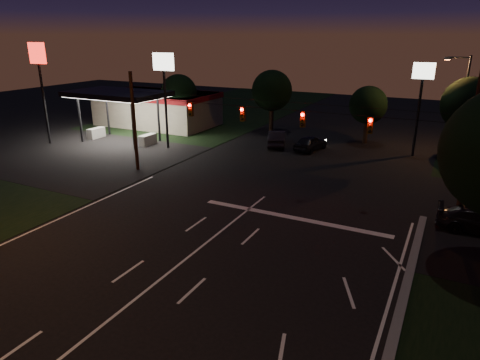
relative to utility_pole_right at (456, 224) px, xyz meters
The scene contains 17 objects.
ground 19.21m from the utility_pole_right, 128.66° to the right, with size 140.00×140.00×0.00m, color black.
cross_street_left 32.02m from the utility_pole_right, behind, with size 20.00×16.00×0.02m, color black.
stop_bar 9.66m from the utility_pole_right, 158.75° to the right, with size 12.00×0.50×0.01m, color silver.
utility_pole_right is the anchor object (origin of this frame).
utility_pole_left 24.00m from the utility_pole_right, behind, with size 0.28×0.28×8.00m, color black.
signal_span 13.20m from the utility_pole_right, behind, with size 24.00×0.40×1.56m.
gas_station 37.27m from the utility_pole_right, 155.56° to the left, with size 14.20×16.10×5.25m.
pole_sign_left_near 27.82m from the utility_pole_right, 164.93° to the left, with size 2.20×0.30×9.10m.
pole_sign_left_far 38.87m from the utility_pole_right, behind, with size 2.00×0.30×10.00m.
pole_sign_right 16.73m from the utility_pole_right, 104.93° to the left, with size 1.80×0.30×8.40m.
street_light_right_far 17.81m from the utility_pole_right, 92.57° to the left, with size 2.20×0.35×9.00m.
tree_far_a 33.84m from the utility_pole_right, 153.24° to the left, with size 4.20×4.20×6.42m.
tree_far_b 28.04m from the utility_pole_right, 136.25° to the left, with size 4.60×4.60×6.98m.
tree_far_c 20.58m from the utility_pole_right, 116.39° to the left, with size 3.80×3.80×5.86m.
tree_far_d 16.84m from the utility_pole_right, 89.92° to the left, with size 4.80×4.80×7.30m.
car_oncoming_a 18.24m from the utility_pole_right, 136.11° to the left, with size 1.73×4.31×1.47m, color black.
car_oncoming_b 21.14m from the utility_pole_right, 142.45° to the left, with size 1.64×4.71×1.55m, color black.
Camera 1 is at (11.05, -11.54, 10.69)m, focal length 32.00 mm.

